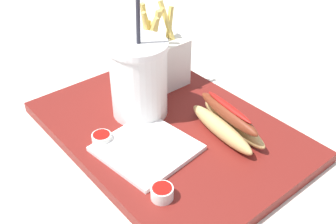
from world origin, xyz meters
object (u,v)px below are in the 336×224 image
(ketchup_cup_1, at_px, (102,138))
(hot_dog_1, at_px, (227,123))
(ketchup_cup_2, at_px, (162,192))
(napkin_stack, at_px, (147,148))
(fries_basket, at_px, (156,59))
(soda_cup, at_px, (139,79))

(ketchup_cup_1, bearing_deg, hot_dog_1, 57.05)
(ketchup_cup_2, bearing_deg, napkin_stack, 154.52)
(fries_basket, relative_size, hot_dog_1, 1.04)
(fries_basket, distance_m, hot_dog_1, 0.22)
(soda_cup, height_order, hot_dog_1, soda_cup)
(soda_cup, distance_m, ketchup_cup_1, 0.12)
(fries_basket, relative_size, ketchup_cup_1, 5.10)
(ketchup_cup_1, bearing_deg, ketchup_cup_2, -0.10)
(fries_basket, xyz_separation_m, napkin_stack, (0.16, -0.15, -0.05))
(fries_basket, height_order, ketchup_cup_2, fries_basket)
(soda_cup, height_order, ketchup_cup_2, soda_cup)
(soda_cup, xyz_separation_m, napkin_stack, (0.09, -0.06, -0.07))
(fries_basket, bearing_deg, hot_dog_1, -4.49)
(ketchup_cup_1, bearing_deg, fries_basket, 116.86)
(soda_cup, distance_m, ketchup_cup_2, 0.22)
(napkin_stack, bearing_deg, hot_dog_1, 68.49)
(ketchup_cup_2, bearing_deg, hot_dog_1, 103.98)
(ketchup_cup_2, height_order, napkin_stack, ketchup_cup_2)
(soda_cup, height_order, fries_basket, soda_cup)
(fries_basket, height_order, ketchup_cup_1, fries_basket)
(soda_cup, bearing_deg, hot_dog_1, 27.47)
(hot_dog_1, xyz_separation_m, ketchup_cup_2, (0.04, -0.18, -0.01))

